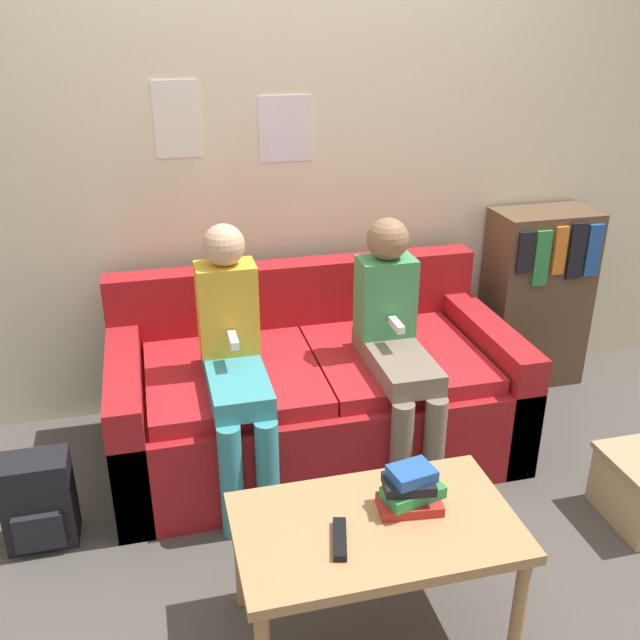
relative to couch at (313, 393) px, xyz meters
name	(u,v)px	position (x,y,z in m)	size (l,w,h in m)	color
ground_plane	(346,522)	(0.00, -0.57, -0.27)	(10.00, 10.00, 0.00)	#4C4742
wall_back	(284,144)	(0.00, 0.55, 1.03)	(8.00, 0.06, 2.60)	beige
couch	(313,393)	(0.00, 0.00, 0.00)	(1.77, 0.91, 0.79)	maroon
coffee_table	(375,536)	(-0.06, -1.10, 0.11)	(0.88, 0.52, 0.44)	#AD7F51
person_left	(234,354)	(-0.37, -0.21, 0.35)	(0.24, 0.61, 1.12)	teal
person_right	(395,338)	(0.31, -0.21, 0.34)	(0.24, 0.61, 1.09)	#756656
tv_remote	(340,539)	(-0.20, -1.15, 0.18)	(0.08, 0.17, 0.02)	black
book_stack	(411,490)	(0.06, -1.06, 0.23)	(0.22, 0.15, 0.15)	red
bookshelf	(536,297)	(1.30, 0.35, 0.20)	(0.51, 0.31, 0.95)	brown
backpack	(39,502)	(-1.16, -0.38, -0.09)	(0.26, 0.20, 0.37)	black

